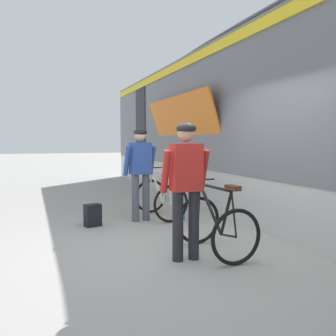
# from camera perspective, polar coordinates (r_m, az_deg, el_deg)

# --- Properties ---
(ground_plane) EXTENTS (80.00, 80.00, 0.00)m
(ground_plane) POSITION_cam_1_polar(r_m,az_deg,el_deg) (5.28, 3.94, -12.64)
(ground_plane) COLOR #A09E99
(train_car) EXTENTS (3.29, 20.45, 3.88)m
(train_car) POSITION_cam_1_polar(r_m,az_deg,el_deg) (7.18, 24.70, 7.35)
(train_car) COLOR slate
(train_car) RESTS_ON ground
(cyclist_near_in_blue) EXTENTS (0.64, 0.36, 1.76)m
(cyclist_near_in_blue) POSITION_cam_1_polar(r_m,az_deg,el_deg) (6.94, -4.32, 0.32)
(cyclist_near_in_blue) COLOR #4C515B
(cyclist_near_in_blue) RESTS_ON ground
(cyclist_far_in_red) EXTENTS (0.62, 0.32, 1.76)m
(cyclist_far_in_red) POSITION_cam_1_polar(r_m,az_deg,el_deg) (4.64, 2.82, -1.68)
(cyclist_far_in_red) COLOR #232328
(cyclist_far_in_red) RESTS_ON ground
(bicycle_near_white) EXTENTS (0.78, 1.12, 0.99)m
(bicycle_near_white) POSITION_cam_1_polar(r_m,az_deg,el_deg) (7.31, -1.21, -4.62)
(bicycle_near_white) COLOR black
(bicycle_near_white) RESTS_ON ground
(bicycle_far_black) EXTENTS (0.75, 1.09, 0.99)m
(bicycle_far_black) POSITION_cam_1_polar(r_m,az_deg,el_deg) (5.04, 7.45, -8.75)
(bicycle_far_black) COLOR black
(bicycle_far_black) RESTS_ON ground
(backpack_on_platform) EXTENTS (0.32, 0.25, 0.40)m
(backpack_on_platform) POSITION_cam_1_polar(r_m,az_deg,el_deg) (6.73, -11.67, -7.23)
(backpack_on_platform) COLOR black
(backpack_on_platform) RESTS_ON ground
(water_bottle_near_the_bikes) EXTENTS (0.07, 0.07, 0.24)m
(water_bottle_near_the_bikes) POSITION_cam_1_polar(r_m,az_deg,el_deg) (7.14, 2.42, -7.13)
(water_bottle_near_the_bikes) COLOR #338CCC
(water_bottle_near_the_bikes) RESTS_ON ground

